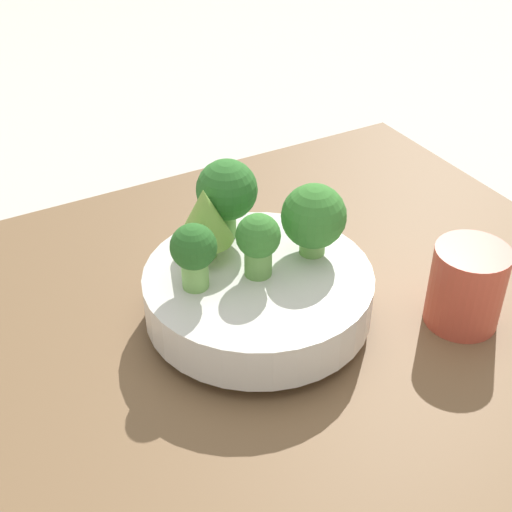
# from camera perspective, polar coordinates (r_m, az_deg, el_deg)

# --- Properties ---
(ground_plane) EXTENTS (6.00, 6.00, 0.00)m
(ground_plane) POSITION_cam_1_polar(r_m,az_deg,el_deg) (0.84, 1.80, -6.52)
(ground_plane) COLOR beige
(table) EXTENTS (0.83, 0.70, 0.04)m
(table) POSITION_cam_1_polar(r_m,az_deg,el_deg) (0.83, 1.83, -5.52)
(table) COLOR brown
(table) RESTS_ON ground_plane
(bowl) EXTENTS (0.25, 0.25, 0.06)m
(bowl) POSITION_cam_1_polar(r_m,az_deg,el_deg) (0.78, 0.00, -2.81)
(bowl) COLOR silver
(bowl) RESTS_ON table
(broccoli_floret_back) EXTENTS (0.07, 0.07, 0.10)m
(broccoli_floret_back) POSITION_cam_1_polar(r_m,az_deg,el_deg) (0.79, -2.35, 5.21)
(broccoli_floret_back) COLOR #6BA34C
(broccoli_floret_back) RESTS_ON bowl
(broccoli_floret_right) EXTENTS (0.07, 0.07, 0.08)m
(broccoli_floret_right) POSITION_cam_1_polar(r_m,az_deg,el_deg) (0.77, 4.64, 3.09)
(broccoli_floret_right) COLOR #7AB256
(broccoli_floret_right) RESTS_ON bowl
(broccoli_floret_left) EXTENTS (0.05, 0.05, 0.07)m
(broccoli_floret_left) POSITION_cam_1_polar(r_m,az_deg,el_deg) (0.72, -5.00, 0.34)
(broccoli_floret_left) COLOR #7AB256
(broccoli_floret_left) RESTS_ON bowl
(broccoli_floret_center) EXTENTS (0.05, 0.05, 0.07)m
(broccoli_floret_center) POSITION_cam_1_polar(r_m,az_deg,el_deg) (0.74, 0.00, 1.38)
(broccoli_floret_center) COLOR #6BA34C
(broccoli_floret_center) RESTS_ON bowl
(romanesco_piece_far) EXTENTS (0.06, 0.06, 0.08)m
(romanesco_piece_far) POSITION_cam_1_polar(r_m,az_deg,el_deg) (0.76, -4.15, 3.16)
(romanesco_piece_far) COLOR #7AB256
(romanesco_piece_far) RESTS_ON bowl
(cup) EXTENTS (0.08, 0.08, 0.09)m
(cup) POSITION_cam_1_polar(r_m,az_deg,el_deg) (0.81, 16.49, -2.34)
(cup) COLOR #C64C38
(cup) RESTS_ON table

